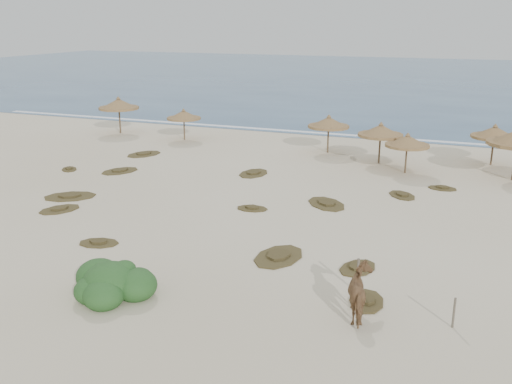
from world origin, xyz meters
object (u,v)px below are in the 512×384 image
horse (362,294)px  bush (112,283)px  palapa_0 (119,105)px  palapa_1 (184,115)px

horse → bush: 8.35m
bush → palapa_0: bearing=123.4°
palapa_0 → bush: bearing=-56.6°
palapa_1 → horse: bearing=-51.1°
palapa_1 → bush: (9.99, -24.06, -1.45)m
palapa_1 → bush: bearing=-67.5°
palapa_1 → horse: palapa_1 is taller
palapa_0 → bush: 29.45m
horse → palapa_1: bearing=-68.9°
palapa_0 → palapa_1: bearing=-4.4°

